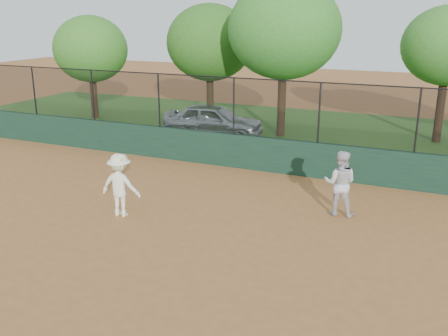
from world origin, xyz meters
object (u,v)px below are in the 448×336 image
at_px(tree_0, 90,49).
at_px(tree_1, 210,43).
at_px(tree_2, 284,30).
at_px(player_second, 340,183).
at_px(tree_3, 448,46).
at_px(player_main, 120,185).
at_px(parked_car, 213,121).

bearing_deg(tree_0, tree_1, 19.21).
xyz_separation_m(tree_0, tree_2, (10.17, 0.05, 1.08)).
height_order(player_second, tree_3, tree_3).
bearing_deg(player_second, tree_1, -55.84).
bearing_deg(player_main, player_second, 24.16).
relative_size(player_second, tree_1, 0.31).
bearing_deg(player_second, tree_3, -109.08).
bearing_deg(tree_1, player_main, -75.54).
xyz_separation_m(parked_car, tree_1, (-1.78, 3.48, 3.12)).
bearing_deg(tree_2, player_second, -62.71).
height_order(player_main, tree_2, tree_2).
height_order(tree_1, tree_3, tree_1).
relative_size(tree_1, tree_3, 1.02).
xyz_separation_m(tree_0, tree_1, (5.76, 2.01, 0.34)).
xyz_separation_m(parked_car, tree_3, (9.09, 3.17, 3.25)).
bearing_deg(tree_3, parked_car, -160.74).
distance_m(player_main, tree_1, 13.31).
distance_m(tree_0, tree_2, 10.23).
height_order(parked_car, tree_2, tree_2).
bearing_deg(tree_3, tree_2, -165.64).
bearing_deg(player_main, tree_1, 104.46).
bearing_deg(parked_car, player_second, -141.83).
xyz_separation_m(player_second, tree_2, (-4.22, 8.18, 3.70)).
bearing_deg(tree_2, player_main, -96.34).
xyz_separation_m(parked_car, player_main, (1.45, -9.08, 0.12)).
bearing_deg(parked_car, player_main, -178.56).
relative_size(player_second, tree_0, 0.35).
distance_m(player_second, player_main, 5.92).
bearing_deg(tree_3, tree_0, -174.15).
height_order(player_main, tree_1, tree_1).
height_order(tree_0, tree_1, tree_1).
height_order(parked_car, player_main, player_main).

